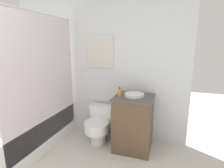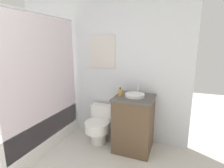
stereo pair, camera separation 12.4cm
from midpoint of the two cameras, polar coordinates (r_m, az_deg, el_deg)
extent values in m
cube|color=silver|center=(3.00, -3.15, 6.47)|extent=(3.00, 0.05, 2.50)
cube|color=beige|center=(2.92, -2.08, 10.51)|extent=(0.46, 0.02, 0.53)
cube|color=beige|center=(2.92, -2.11, 10.51)|extent=(0.43, 0.01, 0.50)
cube|color=white|center=(3.03, -22.61, -13.95)|extent=(0.55, 1.56, 0.53)
cube|color=silver|center=(2.60, -19.78, 0.96)|extent=(0.01, 1.44, 1.74)
cylinder|color=#B7B7BC|center=(2.58, -21.34, 20.71)|extent=(0.02, 1.44, 0.02)
cube|color=silver|center=(2.63, -30.32, -11.72)|extent=(0.17, 0.35, 0.07)
cylinder|color=white|center=(3.00, -3.13, -16.61)|extent=(0.25, 0.25, 0.22)
cylinder|color=white|center=(2.87, -3.58, -13.93)|extent=(0.39, 0.39, 0.14)
cylinder|color=white|center=(2.84, -3.61, -12.48)|extent=(0.40, 0.40, 0.02)
cube|color=white|center=(3.02, -1.72, -9.96)|extent=(0.38, 0.16, 0.31)
cube|color=white|center=(2.96, -1.74, -7.04)|extent=(0.40, 0.17, 0.02)
cube|color=brown|center=(2.73, 8.38, -12.89)|extent=(0.54, 0.51, 0.80)
cube|color=#4C4742|center=(2.58, 8.67, -4.49)|extent=(0.57, 0.54, 0.03)
cylinder|color=white|center=(2.59, 8.80, -3.63)|extent=(0.29, 0.29, 0.04)
cylinder|color=silver|center=(2.73, 9.61, -1.79)|extent=(0.02, 0.02, 0.13)
cylinder|color=gold|center=(2.59, 4.04, -2.76)|extent=(0.05, 0.05, 0.10)
cylinder|color=black|center=(2.57, 4.06, -1.40)|extent=(0.02, 0.02, 0.02)
camera|label=1|loc=(0.06, -88.55, 0.32)|focal=28.00mm
camera|label=2|loc=(0.06, 91.45, -0.32)|focal=28.00mm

